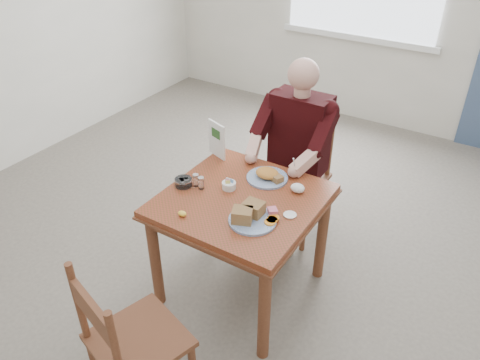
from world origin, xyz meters
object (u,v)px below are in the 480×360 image
Objects in this scene: chair_near at (130,344)px; diner at (295,141)px; table at (242,212)px; chair_far at (298,175)px; near_plate at (251,215)px; far_plate at (268,176)px.

diner is at bearing 89.59° from chair_near.
table is 0.97× the size of chair_far.
diner reaches higher than chair_near.
near_plate is at bearing -80.41° from chair_far.
diner is 0.88m from near_plate.
diner is 4.05× the size of far_plate.
chair_near is 2.89× the size of near_plate.
near_plate reaches higher than table.
far_plate is (0.05, 1.25, 0.30)m from chair_near.
chair_far is 0.34m from diner.
table is 0.97× the size of chair_near.
chair_near reaches higher than far_plate.
table is 2.80× the size of near_plate.
chair_near is at bearing -90.70° from table.
chair_far is 0.62m from far_plate.
chair_near is 0.69× the size of diner.
diner is (0.00, -0.09, 0.33)m from chair_far.
near_plate is 0.96× the size of far_plate.
table is 0.66× the size of diner.
diner is 4.21× the size of near_plate.
chair_far reaches higher than table.
chair_far and chair_near have the same top height.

